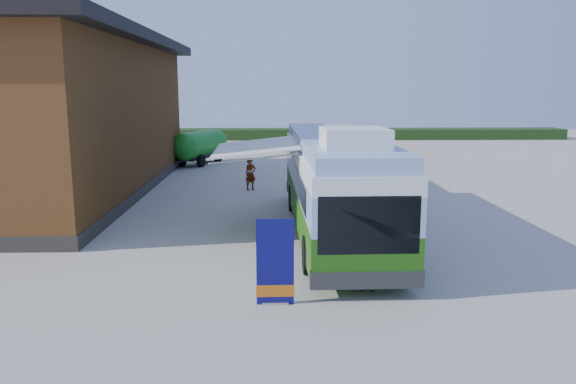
{
  "coord_description": "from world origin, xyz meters",
  "views": [
    {
      "loc": [
        -0.41,
        -16.9,
        5.03
      ],
      "look_at": [
        0.11,
        2.43,
        1.4
      ],
      "focal_mm": 35.0,
      "sensor_mm": 36.0,
      "label": 1
    }
  ],
  "objects_px": {
    "person_a": "(251,174)",
    "banner": "(275,270)",
    "bus": "(334,180)",
    "picnic_table": "(346,261)",
    "slurry_tanker": "(200,145)",
    "person_b": "(321,206)"
  },
  "relations": [
    {
      "from": "person_a",
      "to": "banner",
      "type": "bearing_deg",
      "value": -116.66
    },
    {
      "from": "bus",
      "to": "person_a",
      "type": "distance_m",
      "value": 9.16
    },
    {
      "from": "banner",
      "to": "picnic_table",
      "type": "relative_size",
      "value": 1.28
    },
    {
      "from": "slurry_tanker",
      "to": "picnic_table",
      "type": "bearing_deg",
      "value": -52.47
    },
    {
      "from": "person_b",
      "to": "slurry_tanker",
      "type": "distance_m",
      "value": 18.75
    },
    {
      "from": "banner",
      "to": "person_b",
      "type": "xyz_separation_m",
      "value": [
        1.64,
        6.91,
        0.02
      ]
    },
    {
      "from": "picnic_table",
      "to": "banner",
      "type": "bearing_deg",
      "value": -132.61
    },
    {
      "from": "banner",
      "to": "bus",
      "type": "bearing_deg",
      "value": 71.07
    },
    {
      "from": "bus",
      "to": "picnic_table",
      "type": "bearing_deg",
      "value": -93.82
    },
    {
      "from": "picnic_table",
      "to": "person_a",
      "type": "xyz_separation_m",
      "value": [
        -2.98,
        13.55,
        0.2
      ]
    },
    {
      "from": "picnic_table",
      "to": "slurry_tanker",
      "type": "height_order",
      "value": "slurry_tanker"
    },
    {
      "from": "picnic_table",
      "to": "slurry_tanker",
      "type": "distance_m",
      "value": 24.07
    },
    {
      "from": "person_a",
      "to": "person_b",
      "type": "xyz_separation_m",
      "value": [
        2.79,
        -8.01,
        0.07
      ]
    },
    {
      "from": "person_a",
      "to": "slurry_tanker",
      "type": "relative_size",
      "value": 0.28
    },
    {
      "from": "banner",
      "to": "slurry_tanker",
      "type": "bearing_deg",
      "value": 100.06
    },
    {
      "from": "bus",
      "to": "person_b",
      "type": "height_order",
      "value": "bus"
    },
    {
      "from": "person_b",
      "to": "person_a",
      "type": "bearing_deg",
      "value": -117.38
    },
    {
      "from": "person_a",
      "to": "slurry_tanker",
      "type": "bearing_deg",
      "value": 79.93
    },
    {
      "from": "bus",
      "to": "banner",
      "type": "height_order",
      "value": "bus"
    },
    {
      "from": "picnic_table",
      "to": "slurry_tanker",
      "type": "bearing_deg",
      "value": 116.46
    },
    {
      "from": "bus",
      "to": "banner",
      "type": "relative_size",
      "value": 6.26
    },
    {
      "from": "picnic_table",
      "to": "slurry_tanker",
      "type": "relative_size",
      "value": 0.29
    }
  ]
}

